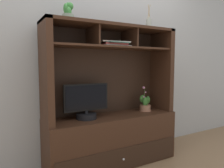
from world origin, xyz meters
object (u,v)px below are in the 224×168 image
object	(u,v)px
potted_orchid	(144,107)
potted_fern	(145,105)
media_console	(112,123)
diffuser_bottle	(149,24)
magazine_stack_left	(114,44)
tv_monitor	(86,104)
potted_succulent	(68,12)

from	to	relation	value
potted_orchid	potted_fern	bearing A→B (deg)	-59.36
media_console	diffuser_bottle	world-z (taller)	diffuser_bottle
magazine_stack_left	tv_monitor	bearing A→B (deg)	173.42
media_console	potted_orchid	world-z (taller)	media_console
potted_fern	diffuser_bottle	world-z (taller)	diffuser_bottle
media_console	tv_monitor	xyz separation A→B (m)	(-0.30, -0.01, 0.24)
magazine_stack_left	diffuser_bottle	xyz separation A→B (m)	(0.47, 0.01, 0.26)
potted_fern	media_console	bearing A→B (deg)	179.37
media_console	potted_succulent	bearing A→B (deg)	179.17
magazine_stack_left	diffuser_bottle	bearing A→B (deg)	1.70
potted_orchid	magazine_stack_left	bearing A→B (deg)	-173.24
tv_monitor	diffuser_bottle	distance (m)	1.18
magazine_stack_left	potted_fern	bearing A→B (deg)	5.38
potted_fern	potted_orchid	bearing A→B (deg)	120.64
magazine_stack_left	potted_succulent	bearing A→B (deg)	173.37
tv_monitor	diffuser_bottle	world-z (taller)	diffuser_bottle
potted_fern	magazine_stack_left	size ratio (longest dim) A/B	0.58
potted_orchid	diffuser_bottle	distance (m)	1.00
tv_monitor	potted_orchid	xyz separation A→B (m)	(0.76, 0.02, -0.11)
potted_orchid	magazine_stack_left	world-z (taller)	magazine_stack_left
diffuser_bottle	media_console	bearing A→B (deg)	175.87
potted_orchid	tv_monitor	bearing A→B (deg)	-178.61
media_console	magazine_stack_left	bearing A→B (deg)	-87.53
potted_fern	magazine_stack_left	distance (m)	0.84
potted_succulent	diffuser_bottle	bearing A→B (deg)	-2.49
potted_fern	potted_succulent	world-z (taller)	potted_succulent
potted_orchid	magazine_stack_left	distance (m)	0.87
tv_monitor	diffuser_bottle	bearing A→B (deg)	-1.56
tv_monitor	potted_orchid	bearing A→B (deg)	1.39
diffuser_bottle	tv_monitor	bearing A→B (deg)	178.44
diffuser_bottle	potted_orchid	bearing A→B (deg)	116.74
potted_orchid	media_console	bearing A→B (deg)	-179.33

